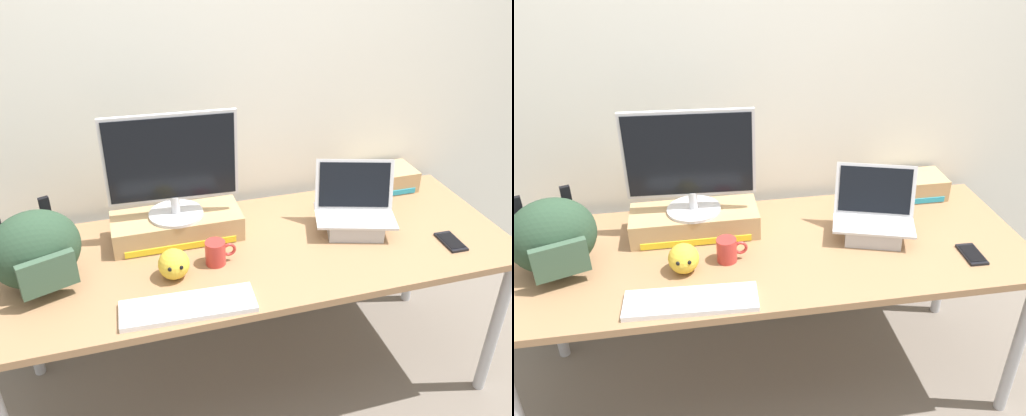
# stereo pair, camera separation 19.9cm
# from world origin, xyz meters

# --- Properties ---
(ground_plane) EXTENTS (20.00, 20.00, 0.00)m
(ground_plane) POSITION_xyz_m (0.00, 0.00, 0.00)
(ground_plane) COLOR #70665B
(back_wall) EXTENTS (7.00, 0.10, 2.60)m
(back_wall) POSITION_xyz_m (0.00, 0.49, 1.30)
(back_wall) COLOR silver
(back_wall) RESTS_ON ground
(desk) EXTENTS (2.07, 0.77, 0.74)m
(desk) POSITION_xyz_m (0.00, 0.00, 0.68)
(desk) COLOR #99704C
(desk) RESTS_ON ground
(toner_box_yellow) EXTENTS (0.52, 0.22, 0.10)m
(toner_box_yellow) POSITION_xyz_m (-0.29, 0.16, 0.80)
(toner_box_yellow) COLOR tan
(toner_box_yellow) RESTS_ON desk
(desktop_monitor) EXTENTS (0.51, 0.22, 0.43)m
(desktop_monitor) POSITION_xyz_m (-0.29, 0.16, 1.06)
(desktop_monitor) COLOR silver
(desktop_monitor) RESTS_ON toner_box_yellow
(open_laptop) EXTENTS (0.37, 0.30, 0.28)m
(open_laptop) POSITION_xyz_m (0.43, 0.02, 0.80)
(open_laptop) COLOR #ADADB2
(open_laptop) RESTS_ON desk
(external_keyboard) EXTENTS (0.46, 0.17, 0.02)m
(external_keyboard) POSITION_xyz_m (-0.32, -0.30, 0.76)
(external_keyboard) COLOR white
(external_keyboard) RESTS_ON desk
(messenger_backpack) EXTENTS (0.37, 0.33, 0.29)m
(messenger_backpack) POSITION_xyz_m (-0.80, -0.01, 0.89)
(messenger_backpack) COLOR #28422D
(messenger_backpack) RESTS_ON desk
(coffee_mug) EXTENTS (0.12, 0.08, 0.10)m
(coffee_mug) POSITION_xyz_m (-0.17, -0.06, 0.79)
(coffee_mug) COLOR #B2332D
(coffee_mug) RESTS_ON desk
(cell_phone) EXTENTS (0.08, 0.14, 0.01)m
(cell_phone) POSITION_xyz_m (0.77, -0.19, 0.75)
(cell_phone) COLOR black
(cell_phone) RESTS_ON desk
(plush_toy) EXTENTS (0.11, 0.11, 0.11)m
(plush_toy) POSITION_xyz_m (-0.34, -0.10, 0.80)
(plush_toy) COLOR gold
(plush_toy) RESTS_ON desk
(toner_box_cyan) EXTENTS (0.32, 0.18, 0.10)m
(toner_box_cyan) POSITION_xyz_m (0.72, 0.32, 0.79)
(toner_box_cyan) COLOR tan
(toner_box_cyan) RESTS_ON desk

